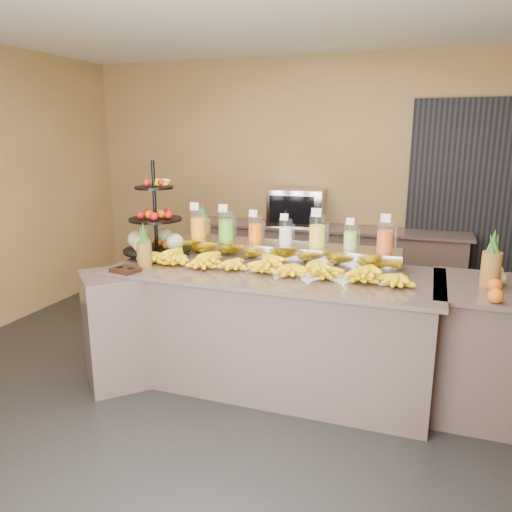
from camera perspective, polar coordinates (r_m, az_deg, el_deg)
The scene contains 19 objects.
ground at distance 3.92m, azimuth 0.50°, elevation -15.98°, with size 6.00×6.00×0.00m, color black.
room_envelope at distance 4.11m, azimuth 6.75°, elevation 12.73°, with size 6.04×5.02×2.82m.
buffet_counter at distance 3.97m, azimuth 0.16°, elevation -8.10°, with size 2.75×1.25×0.93m.
right_counter at distance 3.96m, azimuth 26.99°, elevation -9.77°, with size 1.08×0.88×0.93m.
back_ledge at distance 5.77m, azimuth 7.79°, elevation -1.15°, with size 3.10×0.55×0.93m.
pitcher_tray at distance 4.06m, azimuth 3.38°, elevation 0.37°, with size 1.85×0.30×0.15m, color gray.
juice_pitcher_orange_a at distance 4.30m, azimuth -6.64°, elevation 3.55°, with size 0.13×0.14×0.32m.
juice_pitcher_green at distance 4.19m, azimuth -3.44°, elevation 3.34°, with size 0.13×0.14×0.32m.
juice_pitcher_orange_b at distance 4.10m, azimuth -0.08°, elevation 2.96°, with size 0.12×0.12×0.28m.
juice_pitcher_milk at distance 4.03m, azimuth 3.41°, elevation 2.64°, with size 0.11×0.11×0.26m.
juice_pitcher_lemon at distance 3.96m, azimuth 7.03°, elevation 2.66°, with size 0.13×0.14×0.32m.
juice_pitcher_lime at distance 3.92m, azimuth 10.74°, elevation 2.08°, with size 0.11×0.11×0.26m.
juice_pitcher_orange_c at distance 3.89m, azimuth 14.54°, elevation 2.02°, with size 0.13×0.13×0.31m.
banana_heap at distance 3.76m, azimuth 1.03°, elevation -0.72°, with size 2.17×0.20×0.18m.
fruit_stand at distance 4.31m, azimuth -10.96°, elevation 2.74°, with size 0.63×0.63×0.80m.
condiment_caddy at distance 3.90m, azimuth -14.70°, elevation -1.55°, with size 0.20×0.15×0.03m, color black.
pineapple_left_a at distance 4.00m, azimuth -12.66°, elevation 0.60°, with size 0.12×0.12×0.35m.
pineapple_left_b at distance 4.50m, azimuth -6.12°, elevation 2.80°, with size 0.15×0.15×0.43m.
oven_warmer at distance 5.71m, azimuth 4.67°, elevation 5.61°, with size 0.61×0.43×0.41m, color gray.
Camera 1 is at (1.10, -3.22, 1.95)m, focal length 35.00 mm.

